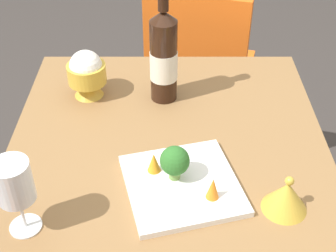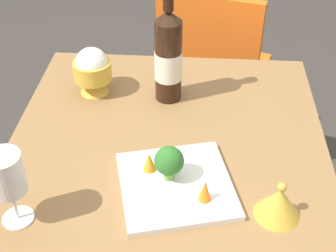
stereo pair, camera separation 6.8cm
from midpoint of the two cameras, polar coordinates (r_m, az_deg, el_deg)
dining_table at (r=1.30m, az=1.50°, el=-4.40°), size 0.81×0.81×0.73m
chair_near_window at (r=1.95m, az=6.24°, el=7.46°), size 0.49×0.49×0.85m
wine_bottle at (r=1.31m, az=1.55°, el=8.35°), size 0.08×0.08×0.34m
wine_glass at (r=0.98m, az=-17.06°, el=-5.74°), size 0.08×0.08×0.18m
rice_bowl at (r=1.37m, az=-7.67°, el=6.67°), size 0.11×0.11×0.14m
rice_bowl_lid at (r=1.05m, az=15.04°, el=-8.89°), size 0.10×0.10×0.09m
serving_plate at (r=1.09m, az=2.78°, el=-7.19°), size 0.31×0.31×0.02m
broccoli_floret at (r=1.06m, az=1.97°, el=-4.34°), size 0.07×0.07×0.09m
carrot_garnish_left at (r=1.10m, az=-0.50°, el=-4.33°), size 0.03×0.03×0.05m
carrot_garnish_right at (r=1.04m, az=6.37°, el=-7.74°), size 0.03×0.03×0.05m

